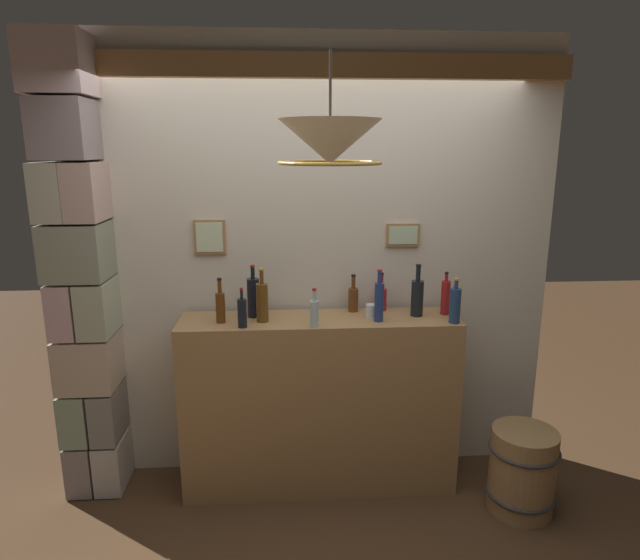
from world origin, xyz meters
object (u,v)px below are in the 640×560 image
(pendant_lamp, at_px, (330,143))
(wooden_barrel, at_px, (522,471))
(liquor_bottle_gin, at_px, (455,305))
(liquor_bottle_whiskey, at_px, (262,302))
(liquor_bottle_vermouth, at_px, (417,297))
(liquor_bottle_tequila, at_px, (381,298))
(liquor_bottle_sherry, at_px, (314,312))
(liquor_bottle_scotch, at_px, (242,312))
(liquor_bottle_bourbon, at_px, (253,297))
(glass_tumbler_rocks, at_px, (371,311))
(liquor_bottle_rum, at_px, (353,298))
(liquor_bottle_amaro, at_px, (220,306))
(liquor_bottle_mezcal, at_px, (379,301))
(liquor_bottle_vodka, at_px, (445,297))

(pendant_lamp, xyz_separation_m, wooden_barrel, (1.18, 0.41, -1.87))
(liquor_bottle_gin, bearing_deg, liquor_bottle_whiskey, 175.02)
(liquor_bottle_vermouth, distance_m, liquor_bottle_tequila, 0.24)
(liquor_bottle_sherry, bearing_deg, pendant_lamp, -86.84)
(liquor_bottle_scotch, height_order, liquor_bottle_bourbon, liquor_bottle_bourbon)
(liquor_bottle_scotch, bearing_deg, liquor_bottle_gin, 0.07)
(glass_tumbler_rocks, bearing_deg, liquor_bottle_whiskey, -175.75)
(liquor_bottle_whiskey, xyz_separation_m, liquor_bottle_sherry, (0.30, -0.11, -0.04))
(liquor_bottle_gin, xyz_separation_m, liquor_bottle_bourbon, (-1.18, 0.20, 0.02))
(liquor_bottle_tequila, xyz_separation_m, wooden_barrel, (0.78, -0.50, -0.94))
(liquor_bottle_rum, distance_m, liquor_bottle_bourbon, 0.62)
(liquor_bottle_whiskey, xyz_separation_m, pendant_lamp, (0.33, -0.73, 0.89))
(liquor_bottle_vermouth, xyz_separation_m, liquor_bottle_amaro, (-1.18, -0.06, -0.02))
(liquor_bottle_rum, bearing_deg, glass_tumbler_rocks, -51.89)
(liquor_bottle_mezcal, relative_size, pendant_lamp, 0.68)
(liquor_bottle_rum, xyz_separation_m, liquor_bottle_gin, (0.56, -0.27, 0.02))
(liquor_bottle_mezcal, distance_m, liquor_bottle_gin, 0.44)
(liquor_bottle_scotch, bearing_deg, liquor_bottle_sherry, -1.82)
(liquor_bottle_gin, relative_size, glass_tumbler_rocks, 3.45)
(liquor_bottle_mezcal, relative_size, glass_tumbler_rocks, 4.03)
(liquor_bottle_gin, bearing_deg, liquor_bottle_sherry, -178.99)
(liquor_bottle_vodka, distance_m, liquor_bottle_bourbon, 1.17)
(liquor_bottle_vermouth, bearing_deg, liquor_bottle_bourbon, 177.42)
(glass_tumbler_rocks, bearing_deg, liquor_bottle_bourbon, 176.03)
(liquor_bottle_whiskey, xyz_separation_m, liquor_bottle_vermouth, (0.93, 0.05, -0.00))
(liquor_bottle_rum, bearing_deg, pendant_lamp, -104.13)
(liquor_bottle_rum, relative_size, liquor_bottle_tequila, 0.97)
(liquor_bottle_amaro, bearing_deg, liquor_bottle_mezcal, -2.43)
(pendant_lamp, bearing_deg, liquor_bottle_rum, 75.87)
(glass_tumbler_rocks, xyz_separation_m, pendant_lamp, (-0.32, -0.77, 0.98))
(liquor_bottle_gin, relative_size, liquor_bottle_bourbon, 0.84)
(liquor_bottle_mezcal, xyz_separation_m, liquor_bottle_vodka, (0.43, 0.11, -0.02))
(liquor_bottle_amaro, height_order, glass_tumbler_rocks, liquor_bottle_amaro)
(liquor_bottle_whiskey, distance_m, liquor_bottle_vermouth, 0.94)
(liquor_bottle_mezcal, xyz_separation_m, liquor_bottle_sherry, (-0.38, -0.07, -0.04))
(liquor_bottle_amaro, height_order, liquor_bottle_tequila, liquor_bottle_amaro)
(liquor_bottle_gin, distance_m, wooden_barrel, 1.06)
(liquor_bottle_whiskey, distance_m, pendant_lamp, 1.20)
(liquor_bottle_gin, xyz_separation_m, liquor_bottle_scotch, (-1.23, -0.00, -0.02))
(pendant_lamp, bearing_deg, liquor_bottle_bourbon, 115.28)
(pendant_lamp, bearing_deg, liquor_bottle_gin, 38.55)
(liquor_bottle_gin, distance_m, liquor_bottle_vermouth, 0.24)
(liquor_bottle_whiskey, bearing_deg, wooden_barrel, -11.62)
(liquor_bottle_mezcal, relative_size, wooden_barrel, 0.61)
(liquor_bottle_vermouth, distance_m, glass_tumbler_rocks, 0.29)
(liquor_bottle_tequila, relative_size, pendant_lamp, 0.52)
(liquor_bottle_mezcal, relative_size, liquor_bottle_scotch, 1.35)
(liquor_bottle_bourbon, xyz_separation_m, wooden_barrel, (1.57, -0.41, -0.98))
(liquor_bottle_bourbon, bearing_deg, wooden_barrel, -14.61)
(liquor_bottle_whiskey, height_order, liquor_bottle_vermouth, liquor_bottle_whiskey)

